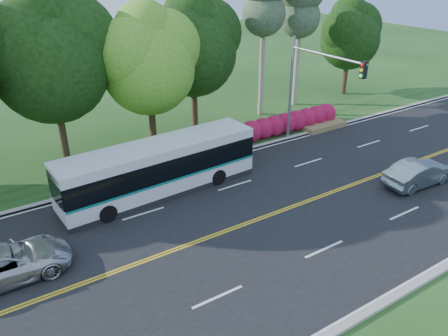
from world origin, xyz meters
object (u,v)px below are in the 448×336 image
transit_bus (159,169)px  sedan (419,173)px  suv (7,263)px  traffic_signal (312,79)px

transit_bus → sedan: (12.45, -6.94, -0.69)m
transit_bus → sedan: transit_bus is taller
sedan → suv: 20.88m
traffic_signal → transit_bus: bearing=-178.0°
traffic_signal → sedan: bearing=-77.4°
sedan → transit_bus: bearing=63.9°
traffic_signal → suv: bearing=-169.6°
sedan → traffic_signal: bearing=15.7°
traffic_signal → sedan: 8.47m
suv → traffic_signal: bearing=-79.3°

